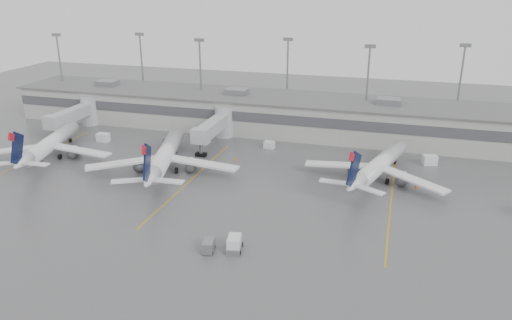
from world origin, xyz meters
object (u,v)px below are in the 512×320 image
(jet_far_left, at_px, (49,144))
(jet_mid_right, at_px, (378,165))
(jet_mid_left, at_px, (164,156))
(baggage_tug, at_px, (234,245))

(jet_far_left, xyz_separation_m, jet_mid_right, (63.85, 6.38, -0.04))
(jet_far_left, distance_m, jet_mid_left, 25.49)
(jet_mid_right, distance_m, baggage_tug, 34.54)
(jet_far_left, height_order, jet_mid_left, jet_mid_left)
(jet_mid_left, distance_m, baggage_tug, 31.83)
(jet_far_left, relative_size, baggage_tug, 8.55)
(jet_mid_left, relative_size, baggage_tug, 9.10)
(jet_mid_left, relative_size, jet_mid_right, 1.09)
(jet_far_left, xyz_separation_m, jet_mid_left, (25.49, -0.39, 0.20))
(jet_mid_left, height_order, baggage_tug, jet_mid_left)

